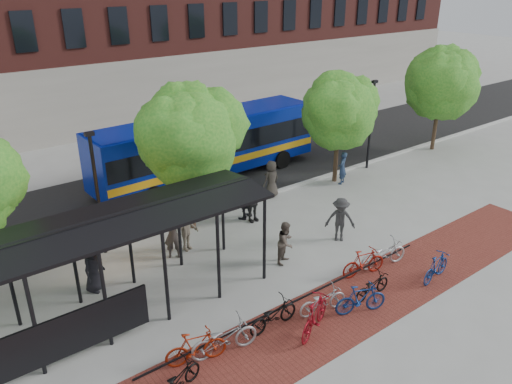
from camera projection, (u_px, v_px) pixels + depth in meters
ground at (292, 236)px, 21.75m from camera, size 160.00×160.00×0.00m
asphalt_street at (196, 180)px, 27.57m from camera, size 160.00×8.00×0.01m
curb at (239, 204)px, 24.63m from camera, size 160.00×0.25×0.12m
brick_strip at (344, 309)px, 17.00m from camera, size 24.00×3.00×0.01m
bike_rack_rail at (298, 310)px, 16.93m from camera, size 12.00×0.05×0.95m
bus_shelter at (110, 233)px, 15.67m from camera, size 10.60×3.07×3.60m
tree_b at (189, 131)px, 20.78m from camera, size 5.15×4.20×6.47m
tree_c at (340, 108)px, 25.94m from camera, size 4.66×3.80×5.92m
tree_d at (442, 80)px, 30.79m from camera, size 5.39×4.40×6.55m
lamp_post_left at (97, 191)px, 19.37m from camera, size 0.35×0.20×5.12m
lamp_post_right at (371, 122)px, 28.27m from camera, size 0.35×0.20×5.12m
bus at (208, 143)px, 27.14m from camera, size 13.19×3.42×3.54m
bike_0 at (177, 380)px, 13.45m from camera, size 1.78×1.01×0.88m
bike_1 at (196, 347)px, 14.46m from camera, size 1.92×1.03×1.11m
bike_2 at (224, 338)px, 14.82m from camera, size 2.24×1.12×1.12m
bike_4 at (273, 315)px, 15.92m from camera, size 1.90×0.69×0.99m
bike_5 at (315, 315)px, 15.71m from camera, size 2.11×1.38×1.23m
bike_6 at (323, 300)px, 16.67m from camera, size 1.88×0.93×0.95m
bike_7 at (361, 299)px, 16.61m from camera, size 1.89×1.16×1.10m
bike_8 at (372, 286)px, 17.49m from camera, size 1.69×0.61×0.88m
bike_9 at (364, 262)px, 18.70m from camera, size 1.91×0.93×1.10m
bike_10 at (383, 254)px, 19.31m from camera, size 2.18×1.15×1.09m
bike_11 at (436, 267)px, 18.43m from camera, size 1.84×0.73×1.07m
pedestrian_0 at (93, 267)px, 17.68m from camera, size 1.10×1.01×1.89m
pedestrian_1 at (173, 235)px, 19.74m from camera, size 0.86×0.78×1.98m
pedestrian_3 at (187, 229)px, 20.29m from camera, size 1.38×1.05×1.88m
pedestrian_4 at (252, 202)px, 22.67m from camera, size 1.16×0.55×1.93m
pedestrian_5 at (246, 198)px, 23.00m from camera, size 1.90×1.06×1.95m
pedestrian_6 at (271, 179)px, 25.19m from camera, size 0.98×0.68×1.93m
pedestrian_7 at (342, 168)px, 26.82m from camera, size 0.78×0.67×1.79m
pedestrian_8 at (286, 242)px, 19.45m from camera, size 1.05×0.96×1.75m
pedestrian_9 at (340, 220)px, 21.02m from camera, size 1.41×1.40×1.95m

